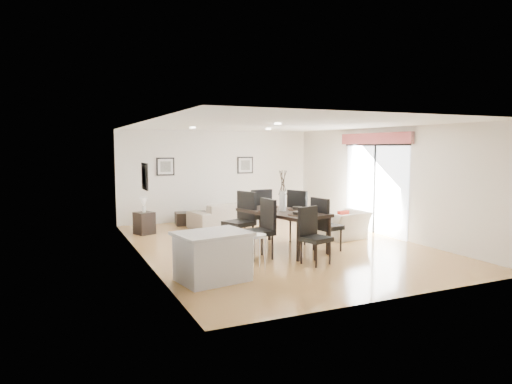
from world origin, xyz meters
name	(u,v)px	position (x,y,z in m)	size (l,w,h in m)	color
ground	(277,245)	(0.00, 0.00, 0.00)	(8.00, 8.00, 0.00)	tan
wall_back	(218,175)	(0.00, 4.00, 1.35)	(6.00, 0.04, 2.70)	white
wall_front	(402,207)	(0.00, -4.00, 1.35)	(6.00, 0.04, 2.70)	white
wall_left	(142,191)	(-3.00, 0.00, 1.35)	(0.04, 8.00, 2.70)	white
wall_right	(384,182)	(3.00, 0.00, 1.35)	(0.04, 8.00, 2.70)	white
ceiling	(277,125)	(0.00, 0.00, 2.70)	(6.00, 8.00, 0.02)	white
sofa	(231,214)	(-0.05, 2.73, 0.34)	(2.35, 0.92, 0.69)	gray
armchair	(344,225)	(1.81, -0.03, 0.33)	(1.03, 0.90, 0.67)	beige
courtyard_plant_a	(466,219)	(5.44, -0.43, 0.29)	(0.53, 0.46, 0.58)	#44632A
courtyard_plant_b	(439,211)	(5.73, 0.79, 0.33)	(0.37, 0.37, 0.66)	#44632A
dining_table	(283,215)	(-0.10, -0.47, 0.76)	(1.49, 2.22, 0.85)	black
dining_chair_wnear	(263,225)	(-0.81, -0.97, 0.66)	(0.57, 0.57, 1.19)	black
dining_chair_wfar	(242,217)	(-0.82, 0.07, 0.69)	(0.72, 0.72, 1.24)	black
dining_chair_enear	(324,222)	(0.61, -1.00, 0.64)	(0.61, 0.61, 1.15)	black
dining_chair_efar	(301,213)	(0.61, 0.00, 0.69)	(0.72, 0.72, 1.23)	black
dining_chair_head	(312,232)	(-0.13, -1.74, 0.60)	(0.60, 0.60, 1.08)	black
dining_chair_foot	(259,211)	(-0.09, 0.78, 0.68)	(0.59, 0.59, 1.21)	black
vase	(283,194)	(-0.10, -0.47, 1.21)	(1.14, 1.74, 0.88)	white
coffee_table	(191,218)	(-1.00, 3.45, 0.18)	(0.89, 0.53, 0.36)	black
side_table	(144,223)	(-2.50, 2.54, 0.28)	(0.42, 0.42, 0.56)	black
table_lamp	(144,203)	(-2.50, 2.54, 0.81)	(0.20, 0.20, 0.38)	white
cushion	(343,217)	(1.71, -0.13, 0.54)	(0.32, 0.10, 0.32)	maroon
kitchen_island	(212,256)	(-2.23, -2.03, 0.41)	(1.31, 1.09, 0.82)	silver
bar_stool	(257,240)	(-1.42, -2.03, 0.61)	(0.33, 0.33, 0.72)	white
framed_print_back_left	(165,167)	(-1.60, 3.97, 1.65)	(0.52, 0.04, 0.52)	black
framed_print_back_right	(245,165)	(0.90, 3.97, 1.65)	(0.52, 0.04, 0.52)	black
framed_print_left_wall	(145,176)	(-2.97, -0.20, 1.65)	(0.04, 0.52, 0.52)	black
sliding_door	(375,169)	(2.96, 0.30, 1.66)	(0.12, 2.70, 2.57)	white
courtyard	(448,190)	(6.16, 0.87, 0.92)	(6.00, 6.00, 2.00)	gray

